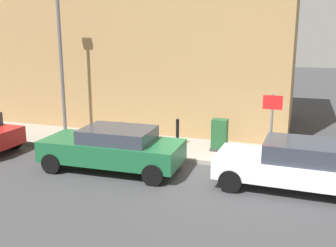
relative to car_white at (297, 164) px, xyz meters
name	(u,v)px	position (x,y,z in m)	size (l,w,h in m)	color
ground	(216,173)	(0.55, 2.40, -0.73)	(80.00, 80.00, 0.00)	#38383A
sidewalk	(81,139)	(2.45, 8.40, -0.66)	(2.60, 30.00, 0.15)	gray
corner_building	(152,29)	(7.12, 7.06, 3.71)	(6.84, 13.31, 8.88)	#9E7A4C
car_white	(297,164)	(0.00, 0.00, 0.00)	(2.04, 4.42, 1.40)	silver
car_green	(113,148)	(-0.24, 5.57, 0.01)	(2.03, 4.51, 1.40)	#195933
utility_cabinet	(219,136)	(2.46, 2.70, -0.05)	(0.46, 0.61, 1.15)	#1E4C28
bollard_near_cabinet	(177,131)	(2.56, 4.31, -0.03)	(0.14, 0.14, 1.04)	black
bollard_far_kerb	(122,135)	(1.41, 6.05, -0.03)	(0.14, 0.14, 1.04)	black
street_sign	(272,119)	(1.41, 0.86, 0.93)	(0.08, 0.60, 2.30)	#59595B
lamppost	(61,58)	(2.46, 9.13, 2.57)	(0.20, 0.44, 5.72)	#59595B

